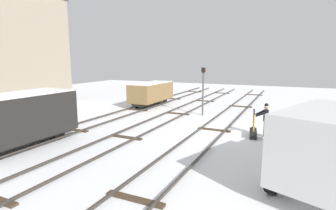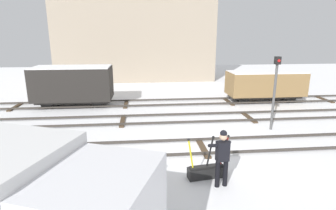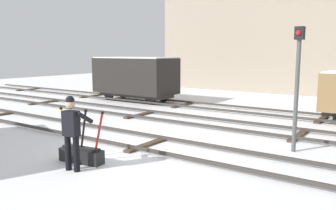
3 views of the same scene
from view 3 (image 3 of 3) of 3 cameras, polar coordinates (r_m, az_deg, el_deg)
ground_plane at (r=10.92m, az=-3.38°, el=-6.66°), size 60.00×60.00×0.00m
track_main_line at (r=10.89m, az=-3.39°, el=-6.10°), size 44.00×1.94×0.18m
track_siding_near at (r=14.06m, az=6.48°, el=-2.80°), size 44.00×1.94×0.18m
track_siding_far at (r=17.29m, az=12.24°, el=-0.81°), size 44.00×1.94×0.18m
switch_lever_frame at (r=9.53m, az=-13.90°, el=-7.63°), size 1.43×0.54×1.44m
rail_worker at (r=8.76m, az=-15.36°, el=-3.67°), size 0.61×0.71×1.84m
signal_post at (r=10.57m, az=20.32°, el=4.48°), size 0.24×0.32×3.57m
apartment_building at (r=28.50m, az=15.89°, el=12.46°), size 15.64×5.65×9.90m
freight_car_mid_siding at (r=20.72m, az=-5.35°, el=4.69°), size 4.89×2.31×2.59m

